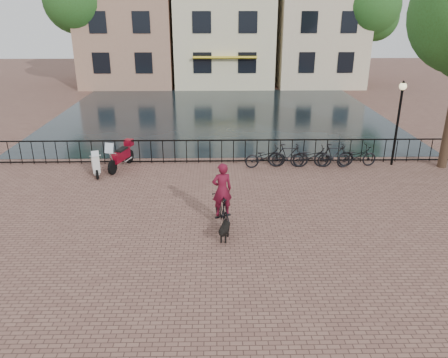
{
  "coord_description": "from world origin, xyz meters",
  "views": [
    {
      "loc": [
        -0.25,
        -9.71,
        6.18
      ],
      "look_at": [
        0.0,
        3.0,
        1.2
      ],
      "focal_mm": 35.0,
      "sensor_mm": 36.0,
      "label": 1
    }
  ],
  "objects_px": {
    "motorcycle": "(120,153)",
    "lamp_post": "(400,109)",
    "dog": "(225,231)",
    "cyclist": "(222,198)",
    "scooter": "(95,161)"
  },
  "relations": [
    {
      "from": "cyclist",
      "to": "dog",
      "type": "height_order",
      "value": "cyclist"
    },
    {
      "from": "cyclist",
      "to": "scooter",
      "type": "height_order",
      "value": "cyclist"
    },
    {
      "from": "motorcycle",
      "to": "cyclist",
      "type": "bearing_deg",
      "value": -34.3
    },
    {
      "from": "cyclist",
      "to": "motorcycle",
      "type": "xyz_separation_m",
      "value": [
        -4.08,
        5.12,
        -0.21
      ]
    },
    {
      "from": "lamp_post",
      "to": "dog",
      "type": "distance_m",
      "value": 9.8
    },
    {
      "from": "cyclist",
      "to": "scooter",
      "type": "xyz_separation_m",
      "value": [
        -4.94,
        4.38,
        -0.29
      ]
    },
    {
      "from": "motorcycle",
      "to": "lamp_post",
      "type": "bearing_deg",
      "value": 18.28
    },
    {
      "from": "dog",
      "to": "motorcycle",
      "type": "height_order",
      "value": "motorcycle"
    },
    {
      "from": "motorcycle",
      "to": "dog",
      "type": "bearing_deg",
      "value": -38.58
    },
    {
      "from": "cyclist",
      "to": "dog",
      "type": "bearing_deg",
      "value": 79.39
    },
    {
      "from": "cyclist",
      "to": "scooter",
      "type": "distance_m",
      "value": 6.61
    },
    {
      "from": "scooter",
      "to": "motorcycle",
      "type": "bearing_deg",
      "value": 21.49
    },
    {
      "from": "lamp_post",
      "to": "scooter",
      "type": "height_order",
      "value": "lamp_post"
    },
    {
      "from": "dog",
      "to": "motorcycle",
      "type": "relative_size",
      "value": 0.46
    },
    {
      "from": "cyclist",
      "to": "scooter",
      "type": "relative_size",
      "value": 1.74
    }
  ]
}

